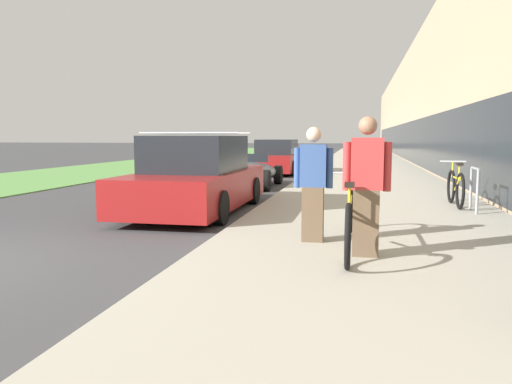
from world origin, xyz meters
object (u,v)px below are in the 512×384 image
at_px(person_bystander, 313,184).
at_px(vintage_roadster_curbside, 245,173).
at_px(parked_sedan_far, 277,158).
at_px(parked_sedan_curbside, 197,178).
at_px(cruiser_bike_nearest, 456,187).
at_px(bike_rack_hoop, 474,185).
at_px(tandem_bicycle, 350,218).
at_px(person_rider, 366,187).

distance_m(person_bystander, vintage_roadster_curbside, 8.43).
bearing_deg(parked_sedan_far, parked_sedan_curbside, -89.47).
bearing_deg(vintage_roadster_curbside, cruiser_bike_nearest, -36.47).
height_order(bike_rack_hoop, cruiser_bike_nearest, cruiser_bike_nearest).
relative_size(tandem_bicycle, person_bystander, 1.85).
bearing_deg(parked_sedan_curbside, vintage_roadster_curbside, 91.83).
height_order(cruiser_bike_nearest, parked_sedan_curbside, parked_sedan_curbside).
relative_size(person_bystander, vintage_roadster_curbside, 0.40).
distance_m(bike_rack_hoop, cruiser_bike_nearest, 0.83).
height_order(cruiser_bike_nearest, parked_sedan_far, parked_sedan_far).
height_order(vintage_roadster_curbside, parked_sedan_far, parked_sedan_far).
distance_m(tandem_bicycle, cruiser_bike_nearest, 4.83).
xyz_separation_m(person_bystander, parked_sedan_far, (-2.69, 13.52, -0.24)).
relative_size(cruiser_bike_nearest, vintage_roadster_curbside, 0.44).
bearing_deg(person_bystander, vintage_roadster_curbside, 109.12).
xyz_separation_m(bike_rack_hoop, cruiser_bike_nearest, (-0.18, 0.80, -0.13)).
xyz_separation_m(person_rider, cruiser_bike_nearest, (1.85, 4.75, -0.45)).
relative_size(bike_rack_hoop, parked_sedan_curbside, 0.18).
bearing_deg(bike_rack_hoop, parked_sedan_curbside, -176.07).
bearing_deg(vintage_roadster_curbside, person_bystander, -70.88).
bearing_deg(person_bystander, parked_sedan_far, 101.26).
bearing_deg(bike_rack_hoop, cruiser_bike_nearest, 103.06).
distance_m(person_rider, person_bystander, 0.99).
bearing_deg(person_rider, parked_sedan_curbside, 132.48).
bearing_deg(bike_rack_hoop, tandem_bicycle, -121.91).
xyz_separation_m(tandem_bicycle, parked_sedan_curbside, (-3.09, 3.21, 0.20)).
xyz_separation_m(parked_sedan_curbside, parked_sedan_far, (-0.10, 10.65, -0.05)).
relative_size(person_bystander, parked_sedan_far, 0.36).
bearing_deg(tandem_bicycle, person_rider, -62.79).
distance_m(bike_rack_hoop, vintage_roadster_curbside, 7.23).
distance_m(person_rider, bike_rack_hoop, 4.46).
bearing_deg(parked_sedan_far, cruiser_bike_nearest, -61.11).
height_order(parked_sedan_curbside, vintage_roadster_curbside, parked_sedan_curbside).
xyz_separation_m(tandem_bicycle, person_rider, (0.19, -0.37, 0.44)).
bearing_deg(person_rider, cruiser_bike_nearest, 68.68).
height_order(tandem_bicycle, vintage_roadster_curbside, tandem_bicycle).
height_order(person_bystander, parked_sedan_far, person_bystander).
distance_m(person_bystander, parked_sedan_curbside, 3.88).
bearing_deg(vintage_roadster_curbside, tandem_bicycle, -68.57).
xyz_separation_m(tandem_bicycle, parked_sedan_far, (-3.19, 13.86, 0.15)).
bearing_deg(cruiser_bike_nearest, tandem_bicycle, -115.03).
bearing_deg(tandem_bicycle, parked_sedan_far, 102.96).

